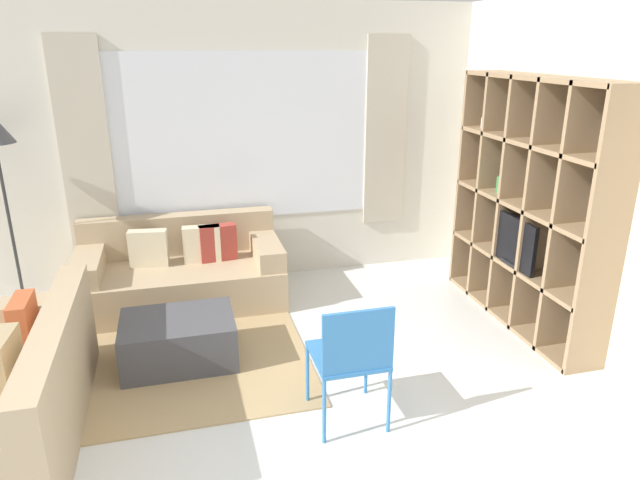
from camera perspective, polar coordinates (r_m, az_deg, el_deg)
wall_back at (r=5.69m, az=-7.59°, el=9.24°), size 5.85×0.11×2.70m
wall_right at (r=5.07m, az=22.79°, el=6.62°), size 0.07×4.38×2.70m
area_rug at (r=4.60m, az=-17.56°, el=-12.05°), size 2.53×1.67×0.01m
shelving_unit at (r=5.08m, az=20.34°, el=3.26°), size 0.35×1.86×2.08m
couch_main at (r=5.47m, az=-13.60°, el=-3.20°), size 1.82×0.89×0.77m
couch_side at (r=4.06m, az=-28.55°, el=-13.54°), size 0.89×1.82×0.77m
ottoman at (r=4.52m, az=-13.94°, el=-9.72°), size 0.84×0.60×0.37m
folding_chair at (r=3.57m, az=3.18°, el=-11.25°), size 0.44×0.46×0.86m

